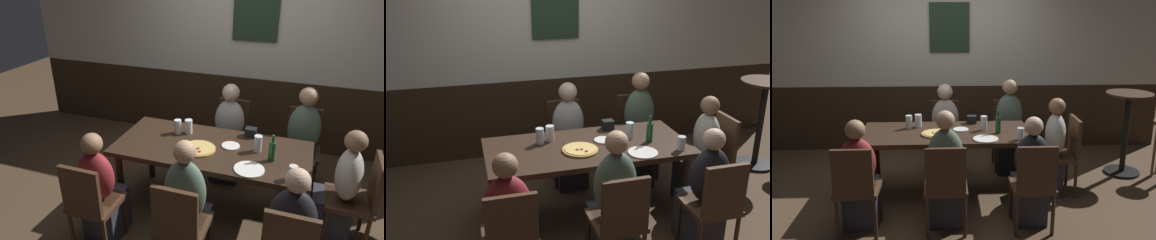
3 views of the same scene
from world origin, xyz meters
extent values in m
plane|color=#4C3826|center=(0.00, 0.00, 0.00)|extent=(12.00, 12.00, 0.00)
cube|color=#332316|center=(0.00, 1.65, 0.47)|extent=(6.40, 0.10, 0.95)
cube|color=beige|center=(0.00, 1.65, 1.77)|extent=(6.40, 0.10, 1.65)
cube|color=#233828|center=(0.07, 1.58, 1.79)|extent=(0.56, 0.03, 0.68)
cube|color=black|center=(0.00, 0.00, 0.71)|extent=(1.85, 0.85, 0.05)
cylinder|color=black|center=(-0.83, -0.35, 0.34)|extent=(0.07, 0.07, 0.69)
cylinder|color=black|center=(0.83, -0.35, 0.34)|extent=(0.07, 0.07, 0.69)
cylinder|color=black|center=(-0.83, 0.35, 0.34)|extent=(0.07, 0.07, 0.69)
cylinder|color=black|center=(0.83, 0.35, 0.34)|extent=(0.07, 0.07, 0.69)
cube|color=#422B1C|center=(0.00, 0.77, 0.43)|extent=(0.40, 0.40, 0.04)
cube|color=#422B1C|center=(0.00, 0.95, 0.67)|extent=(0.36, 0.04, 0.43)
cylinder|color=#422B1C|center=(0.17, 0.60, 0.21)|extent=(0.04, 0.04, 0.41)
cylinder|color=#422B1C|center=(-0.17, 0.60, 0.21)|extent=(0.04, 0.04, 0.41)
cylinder|color=#422B1C|center=(0.17, 0.94, 0.21)|extent=(0.04, 0.04, 0.41)
cylinder|color=#422B1C|center=(-0.17, 0.94, 0.21)|extent=(0.04, 0.04, 0.41)
cube|color=#422B1C|center=(0.81, -0.77, 0.43)|extent=(0.40, 0.40, 0.04)
cube|color=#422B1C|center=(0.81, -0.95, 0.67)|extent=(0.36, 0.04, 0.43)
cylinder|color=#422B1C|center=(0.64, -0.60, 0.21)|extent=(0.04, 0.04, 0.41)
cylinder|color=#422B1C|center=(0.98, -0.60, 0.21)|extent=(0.04, 0.04, 0.41)
cylinder|color=#422B1C|center=(0.98, -0.94, 0.21)|extent=(0.04, 0.04, 0.41)
cube|color=#422B1C|center=(-0.81, -0.77, 0.43)|extent=(0.40, 0.40, 0.04)
cube|color=#422B1C|center=(-0.81, -0.95, 0.67)|extent=(0.36, 0.04, 0.43)
cube|color=#422B1C|center=(0.00, -0.77, 0.43)|extent=(0.40, 0.40, 0.04)
cube|color=#422B1C|center=(0.00, -0.95, 0.67)|extent=(0.36, 0.04, 0.43)
cylinder|color=#422B1C|center=(-0.17, -0.60, 0.21)|extent=(0.04, 0.04, 0.41)
cylinder|color=#422B1C|center=(0.17, -0.60, 0.21)|extent=(0.04, 0.04, 0.41)
cube|color=#422B1C|center=(1.27, 0.00, 0.43)|extent=(0.40, 0.40, 0.04)
cube|color=#422B1C|center=(1.45, 0.00, 0.67)|extent=(0.04, 0.36, 0.43)
cylinder|color=#422B1C|center=(1.10, -0.17, 0.21)|extent=(0.04, 0.04, 0.41)
cylinder|color=#422B1C|center=(1.10, 0.17, 0.21)|extent=(0.04, 0.04, 0.41)
cylinder|color=#422B1C|center=(1.44, -0.17, 0.21)|extent=(0.04, 0.04, 0.41)
cylinder|color=#422B1C|center=(1.44, 0.17, 0.21)|extent=(0.04, 0.04, 0.41)
cube|color=#422B1C|center=(0.81, 0.77, 0.43)|extent=(0.40, 0.40, 0.04)
cube|color=#422B1C|center=(0.81, 0.95, 0.67)|extent=(0.36, 0.04, 0.43)
cylinder|color=#422B1C|center=(0.98, 0.60, 0.21)|extent=(0.04, 0.04, 0.41)
cylinder|color=#422B1C|center=(0.64, 0.60, 0.21)|extent=(0.04, 0.04, 0.41)
cylinder|color=#422B1C|center=(0.98, 0.94, 0.21)|extent=(0.04, 0.04, 0.41)
cylinder|color=#422B1C|center=(0.64, 0.94, 0.21)|extent=(0.04, 0.04, 0.41)
cube|color=#2D2D38|center=(0.00, 0.64, 0.23)|extent=(0.32, 0.34, 0.45)
ellipsoid|color=beige|center=(0.00, 0.73, 0.70)|extent=(0.34, 0.22, 0.50)
sphere|color=beige|center=(0.00, 0.73, 1.04)|extent=(0.19, 0.19, 0.19)
cube|color=#2D2D38|center=(0.81, -0.64, 0.23)|extent=(0.32, 0.34, 0.45)
ellipsoid|color=black|center=(0.81, -0.73, 0.69)|extent=(0.34, 0.22, 0.48)
sphere|color=#DBB293|center=(0.81, -0.73, 1.00)|extent=(0.18, 0.18, 0.18)
ellipsoid|color=maroon|center=(-0.81, -0.73, 0.68)|extent=(0.34, 0.22, 0.46)
sphere|color=#936B4C|center=(-0.81, -0.73, 0.99)|extent=(0.18, 0.18, 0.18)
cube|color=#2D2D38|center=(0.00, -0.64, 0.23)|extent=(0.32, 0.34, 0.45)
ellipsoid|color=#56705B|center=(0.00, -0.73, 0.72)|extent=(0.34, 0.22, 0.54)
sphere|color=tan|center=(0.00, -0.73, 1.07)|extent=(0.18, 0.18, 0.18)
cube|color=#2D2D38|center=(1.14, 0.00, 0.23)|extent=(0.34, 0.32, 0.45)
ellipsoid|color=beige|center=(1.23, 0.00, 0.69)|extent=(0.22, 0.34, 0.48)
sphere|color=#936B4C|center=(1.23, 0.00, 1.01)|extent=(0.18, 0.18, 0.18)
cube|color=#2D2D38|center=(0.81, 0.64, 0.23)|extent=(0.32, 0.34, 0.45)
ellipsoid|color=#56705B|center=(0.81, 0.73, 0.73)|extent=(0.34, 0.22, 0.56)
sphere|color=tan|center=(0.81, 0.73, 1.10)|extent=(0.19, 0.19, 0.19)
cylinder|color=tan|center=(-0.10, -0.10, 0.75)|extent=(0.32, 0.32, 0.02)
cylinder|color=#DBB760|center=(-0.10, -0.10, 0.76)|extent=(0.28, 0.28, 0.01)
cylinder|color=maroon|center=(-0.13, -0.12, 0.77)|extent=(0.03, 0.03, 0.00)
cylinder|color=maroon|center=(-0.09, -0.12, 0.77)|extent=(0.03, 0.03, 0.00)
cylinder|color=maroon|center=(-0.06, -0.18, 0.77)|extent=(0.03, 0.03, 0.00)
cylinder|color=silver|center=(0.77, -0.31, 0.80)|extent=(0.07, 0.07, 0.13)
cylinder|color=gold|center=(0.77, -0.31, 0.78)|extent=(0.06, 0.06, 0.09)
cylinder|color=silver|center=(-0.41, 0.16, 0.81)|extent=(0.07, 0.07, 0.15)
cylinder|color=#331E14|center=(-0.41, 0.16, 0.79)|extent=(0.07, 0.07, 0.09)
cylinder|color=silver|center=(-0.31, 0.20, 0.81)|extent=(0.08, 0.08, 0.15)
cylinder|color=gold|center=(-0.31, 0.20, 0.79)|extent=(0.07, 0.07, 0.10)
cylinder|color=silver|center=(0.43, 0.06, 0.82)|extent=(0.07, 0.07, 0.16)
cylinder|color=#C6842D|center=(0.43, 0.06, 0.79)|extent=(0.06, 0.06, 0.09)
cylinder|color=#194723|center=(0.57, -0.07, 0.83)|extent=(0.06, 0.06, 0.18)
cylinder|color=#194723|center=(0.57, -0.07, 0.96)|extent=(0.03, 0.03, 0.07)
cylinder|color=white|center=(0.42, -0.29, 0.75)|extent=(0.26, 0.26, 0.01)
cylinder|color=white|center=(0.17, 0.06, 0.75)|extent=(0.17, 0.17, 0.01)
cube|color=black|center=(0.31, 0.34, 0.79)|extent=(0.11, 0.09, 0.09)
cylinder|color=black|center=(2.26, 0.51, 0.01)|extent=(0.44, 0.44, 0.03)
cylinder|color=black|center=(2.26, 0.51, 0.53)|extent=(0.07, 0.07, 0.99)
cylinder|color=#382316|center=(2.26, 0.51, 1.04)|extent=(0.56, 0.56, 0.03)
camera|label=1|loc=(0.79, -2.80, 2.34)|focal=32.36mm
camera|label=2|loc=(-1.04, -3.42, 2.32)|focal=40.10mm
camera|label=3|loc=(0.01, -4.31, 2.06)|focal=38.39mm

